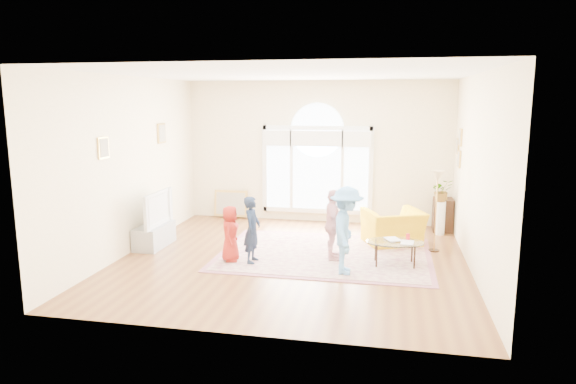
% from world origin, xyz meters
% --- Properties ---
extents(ground, '(6.00, 6.00, 0.00)m').
position_xyz_m(ground, '(0.00, 0.00, 0.00)').
color(ground, brown).
rests_on(ground, ground).
extents(room_shell, '(6.00, 6.00, 6.00)m').
position_xyz_m(room_shell, '(0.01, 2.83, 1.57)').
color(room_shell, '#FCECC1').
rests_on(room_shell, ground).
extents(area_rug, '(3.60, 2.60, 0.02)m').
position_xyz_m(area_rug, '(0.53, 0.41, 0.01)').
color(area_rug, '#C5B295').
rests_on(area_rug, ground).
extents(rug_border, '(3.80, 2.80, 0.01)m').
position_xyz_m(rug_border, '(0.53, 0.41, 0.01)').
color(rug_border, '#945969').
rests_on(rug_border, ground).
extents(tv_console, '(0.45, 1.00, 0.42)m').
position_xyz_m(tv_console, '(-2.75, 0.30, 0.21)').
color(tv_console, '#96999E').
rests_on(tv_console, ground).
extents(television, '(0.17, 1.13, 0.65)m').
position_xyz_m(television, '(-2.74, 0.30, 0.75)').
color(television, black).
rests_on(television, tv_console).
extents(coffee_table, '(1.02, 0.70, 0.54)m').
position_xyz_m(coffee_table, '(1.77, 0.02, 0.40)').
color(coffee_table, silver).
rests_on(coffee_table, ground).
extents(armchair, '(1.33, 1.26, 0.68)m').
position_xyz_m(armchair, '(1.74, 1.32, 0.34)').
color(armchair, yellow).
rests_on(armchair, ground).
extents(side_cabinet, '(0.40, 0.50, 0.70)m').
position_xyz_m(side_cabinet, '(2.78, 2.63, 0.35)').
color(side_cabinet, black).
rests_on(side_cabinet, ground).
extents(floor_lamp, '(0.30, 0.30, 1.51)m').
position_xyz_m(floor_lamp, '(2.50, 1.04, 1.28)').
color(floor_lamp, black).
rests_on(floor_lamp, ground).
extents(plant_pedestal, '(0.20, 0.20, 0.70)m').
position_xyz_m(plant_pedestal, '(2.70, 2.30, 0.35)').
color(plant_pedestal, white).
rests_on(plant_pedestal, ground).
extents(potted_plant, '(0.50, 0.47, 0.46)m').
position_xyz_m(potted_plant, '(2.70, 2.30, 0.93)').
color(potted_plant, '#33722D').
rests_on(potted_plant, plant_pedestal).
extents(leaning_picture, '(0.80, 0.14, 0.62)m').
position_xyz_m(leaning_picture, '(-2.04, 2.90, 0.00)').
color(leaning_picture, tan).
rests_on(leaning_picture, ground).
extents(child_red, '(0.37, 0.51, 0.97)m').
position_xyz_m(child_red, '(-1.02, -0.32, 0.50)').
color(child_red, '#A22119').
rests_on(child_red, area_rug).
extents(child_navy, '(0.29, 0.43, 1.15)m').
position_xyz_m(child_navy, '(-0.63, -0.32, 0.59)').
color(child_navy, '#19243D').
rests_on(child_navy, area_rug).
extents(child_pink, '(0.42, 0.77, 1.24)m').
position_xyz_m(child_pink, '(0.70, 0.11, 0.64)').
color(child_pink, '#EBA9AF').
rests_on(child_pink, area_rug).
extents(child_blue, '(0.57, 0.94, 1.42)m').
position_xyz_m(child_blue, '(1.00, -0.57, 0.73)').
color(child_blue, '#62A4EC').
rests_on(child_blue, area_rug).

